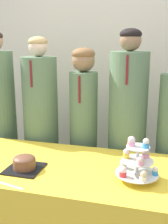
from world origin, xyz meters
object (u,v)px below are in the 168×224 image
at_px(cupcake_stand, 137,162).
at_px(student_1, 41,131).
at_px(student_3, 127,135).
at_px(student_2, 83,135).
at_px(student_0, 0,125).
at_px(round_cake, 24,163).

bearing_deg(cupcake_stand, student_1, 144.52).
bearing_deg(student_1, student_3, 0.00).
bearing_deg(student_1, cupcake_stand, -35.48).
relative_size(student_1, student_2, 1.06).
height_order(cupcake_stand, student_0, student_0).
xyz_separation_m(round_cake, cupcake_stand, (0.73, 0.05, 0.07)).
bearing_deg(cupcake_stand, round_cake, -176.02).
bearing_deg(cupcake_stand, student_3, 101.81).
bearing_deg(round_cake, student_2, 73.00).
bearing_deg(student_3, cupcake_stand, -78.19).
height_order(student_1, student_3, student_3).
distance_m(round_cake, cupcake_stand, 0.74).
height_order(student_1, student_2, student_1).
xyz_separation_m(cupcake_stand, student_0, (-1.34, 0.65, -0.06)).
distance_m(student_0, student_2, 0.83).
bearing_deg(student_0, round_cake, -48.98).
relative_size(cupcake_stand, student_2, 0.19).
relative_size(student_0, student_2, 1.09).
height_order(round_cake, cupcake_stand, cupcake_stand).
bearing_deg(student_2, cupcake_stand, -51.72).
bearing_deg(round_cake, student_0, 131.02).
bearing_deg(student_2, round_cake, -107.00).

